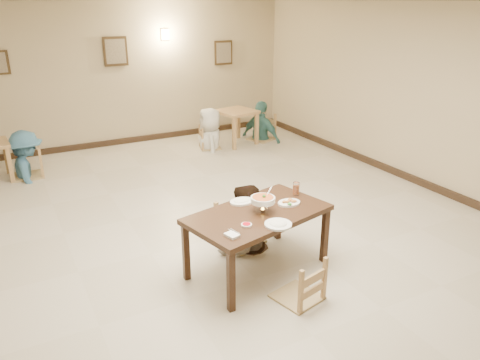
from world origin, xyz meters
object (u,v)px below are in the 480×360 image
bg_chair_lr (24,148)px  bg_chair_rr (261,116)px  chair_near (299,259)px  bg_diner_b (21,131)px  chair_far (240,205)px  bg_table_right (236,116)px  main_table (258,218)px  main_diner (244,186)px  drink_glass (296,189)px  bg_diner_c (209,108)px  bg_diner_d (262,101)px  curry_warmer (263,200)px  bg_chair_rl (210,128)px

bg_chair_lr → bg_chair_rr: 4.95m
chair_near → bg_diner_b: bearing=-81.3°
chair_far → bg_table_right: size_ratio=1.22×
main_table → bg_diner_b: 5.13m
main_diner → drink_glass: bearing=132.2°
chair_far → bg_diner_c: size_ratio=0.62×
main_table → drink_glass: drink_glass is taller
bg_table_right → bg_chair_rr: bg_chair_rr is taller
bg_diner_b → bg_diner_d: (4.95, 0.08, 0.04)m
curry_warmer → drink_glass: (0.62, 0.24, -0.07)m
chair_far → bg_chair_lr: bearing=99.9°
bg_table_right → bg_chair_rl: bearing=-177.4°
bg_chair_rl → main_table: bearing=175.7°
chair_far → drink_glass: 0.76m
curry_warmer → bg_chair_rr: (2.80, 4.77, -0.35)m
chair_far → bg_diner_d: bearing=37.1°
bg_diner_d → chair_far: bearing=123.1°
chair_near → bg_diner_b: 5.82m
main_table → bg_table_right: (2.20, 4.73, -0.06)m
curry_warmer → bg_diner_d: size_ratio=0.18×
chair_far → bg_table_right: bearing=43.8°
bg_table_right → bg_diner_b: size_ratio=0.52×
bg_chair_rl → curry_warmer: bearing=176.3°
bg_diner_c → chair_near: bearing=0.9°
drink_glass → bg_chair_rr: (2.18, 4.53, -0.28)m
drink_glass → bg_diner_c: bg_diner_c is taller
bg_diner_b → chair_near: bearing=-163.2°
chair_far → drink_glass: chair_far is taller
drink_glass → bg_diner_d: bg_diner_d is taller
drink_glass → bg_chair_rl: bearing=78.9°
bg_chair_lr → bg_diner_c: bearing=94.0°
main_diner → drink_glass: main_diner is taller
chair_far → bg_chair_rl: chair_far is taller
chair_near → drink_glass: chair_near is taller
chair_near → bg_chair_rr: bg_chair_rr is taller
chair_far → curry_warmer: size_ratio=3.50×
bg_diner_b → bg_diner_c: (3.64, 0.02, 0.03)m
main_table → chair_far: 0.70m
chair_near → curry_warmer: (-0.04, 0.68, 0.42)m
bg_table_right → bg_diner_c: bearing=-177.4°
main_table → main_diner: size_ratio=1.05×
drink_glass → bg_diner_c: 4.56m
main_diner → curry_warmer: (-0.07, -0.58, 0.06)m
chair_far → bg_table_right: (2.07, 4.06, 0.08)m
bg_chair_lr → bg_chair_rl: bearing=94.0°
bg_chair_lr → bg_diner_d: bg_diner_d is taller
bg_chair_rr → bg_diner_b: size_ratio=0.64×
bg_diner_c → bg_chair_lr: bearing=-73.7°
drink_glass → bg_chair_lr: 5.25m
chair_near → main_diner: main_diner is taller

